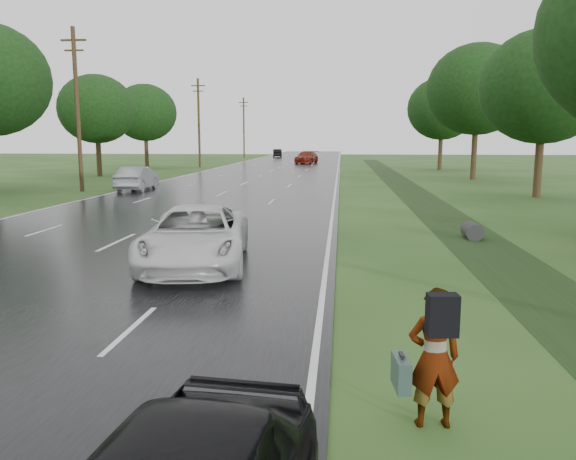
% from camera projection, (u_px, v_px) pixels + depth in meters
% --- Properties ---
extents(road, '(14.00, 180.00, 0.04)m').
position_uv_depth(road, '(267.00, 173.00, 54.27)').
color(road, black).
rests_on(road, ground).
extents(edge_stripe_east, '(0.12, 180.00, 0.01)m').
position_uv_depth(edge_stripe_east, '(337.00, 173.00, 53.64)').
color(edge_stripe_east, silver).
rests_on(edge_stripe_east, road).
extents(edge_stripe_west, '(0.12, 180.00, 0.01)m').
position_uv_depth(edge_stripe_west, '(199.00, 172.00, 54.89)').
color(edge_stripe_west, silver).
rests_on(edge_stripe_west, road).
extents(center_line, '(0.12, 180.00, 0.01)m').
position_uv_depth(center_line, '(267.00, 173.00, 54.26)').
color(center_line, silver).
rests_on(center_line, road).
extents(drainage_ditch, '(2.20, 120.00, 0.56)m').
position_uv_depth(drainage_ditch, '(431.00, 206.00, 27.36)').
color(drainage_ditch, black).
rests_on(drainage_ditch, ground).
extents(utility_pole_mid, '(1.60, 0.26, 10.00)m').
position_uv_depth(utility_pole_mid, '(77.00, 108.00, 34.64)').
color(utility_pole_mid, '#3B2C18').
rests_on(utility_pole_mid, ground).
extents(utility_pole_far, '(1.60, 0.26, 10.00)m').
position_uv_depth(utility_pole_far, '(199.00, 122.00, 64.11)').
color(utility_pole_far, '#3B2C18').
rests_on(utility_pole_far, ground).
extents(utility_pole_distant, '(1.60, 0.26, 10.00)m').
position_uv_depth(utility_pole_distant, '(244.00, 127.00, 93.58)').
color(utility_pole_distant, '#3B2C18').
rests_on(utility_pole_distant, ground).
extents(tree_east_c, '(7.00, 7.00, 9.29)m').
position_uv_depth(tree_east_c, '(544.00, 87.00, 30.96)').
color(tree_east_c, '#3B2C18').
rests_on(tree_east_c, ground).
extents(tree_east_d, '(8.00, 8.00, 10.76)m').
position_uv_depth(tree_east_d, '(477.00, 89.00, 44.58)').
color(tree_east_d, '#3B2C18').
rests_on(tree_east_d, ground).
extents(tree_east_f, '(7.20, 7.20, 9.62)m').
position_uv_depth(tree_east_f, '(442.00, 109.00, 58.49)').
color(tree_east_f, '#3B2C18').
rests_on(tree_east_f, ground).
extents(tree_west_d, '(6.60, 6.60, 8.80)m').
position_uv_depth(tree_west_d, '(96.00, 109.00, 48.75)').
color(tree_west_d, '#3B2C18').
rests_on(tree_west_d, ground).
extents(tree_west_f, '(7.00, 7.00, 9.29)m').
position_uv_depth(tree_west_f, '(145.00, 113.00, 62.51)').
color(tree_west_f, '#3B2C18').
rests_on(tree_west_f, ground).
extents(pedestrian, '(0.79, 0.65, 1.66)m').
position_uv_depth(pedestrian, '(433.00, 356.00, 6.42)').
color(pedestrian, '#A5998C').
rests_on(pedestrian, ground).
extents(white_pickup, '(3.24, 5.80, 1.53)m').
position_uv_depth(white_pickup, '(196.00, 236.00, 14.53)').
color(white_pickup, silver).
rests_on(white_pickup, road).
extents(silver_sedan, '(1.84, 4.66, 1.51)m').
position_uv_depth(silver_sedan, '(137.00, 179.00, 35.60)').
color(silver_sedan, gray).
rests_on(silver_sedan, road).
extents(far_car_red, '(3.19, 5.88, 1.62)m').
position_uv_depth(far_car_red, '(307.00, 157.00, 73.95)').
color(far_car_red, maroon).
rests_on(far_car_red, road).
extents(far_car_dark, '(2.02, 4.43, 1.41)m').
position_uv_depth(far_car_dark, '(277.00, 153.00, 98.31)').
color(far_car_dark, black).
rests_on(far_car_dark, road).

